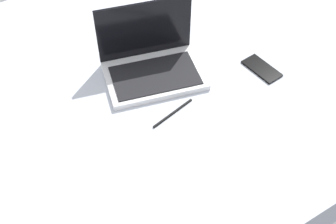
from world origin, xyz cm
name	(u,v)px	position (x,y,z in cm)	size (l,w,h in cm)	color
bed_mattress	(160,88)	(0.00, 0.00, 9.00)	(180.00, 140.00, 18.00)	#B7BCC6
laptop	(151,62)	(-2.79, 1.01, 22.41)	(37.66, 30.45, 23.00)	silver
cell_phone	(262,69)	(30.79, -18.24, 18.40)	(6.80, 14.00, 0.80)	black
charger_cable	(173,113)	(-6.80, -19.72, 18.30)	(17.00, 0.60, 0.60)	black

